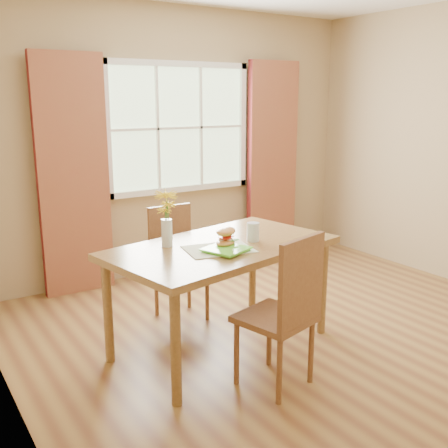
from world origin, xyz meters
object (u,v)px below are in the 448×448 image
Objects in this scene: flower_vase at (166,213)px; chair_far at (176,257)px; water_glass at (253,232)px; chair_near at (287,307)px; dining_table at (222,255)px; croissant_sandwich at (226,237)px.

chair_far is at bearing 56.78° from flower_vase.
flower_vase is at bearing 159.42° from water_glass.
chair_far is 0.82m from flower_vase.
chair_near is at bearing -67.33° from flower_vase.
chair_near reaches higher than dining_table.
dining_table is 12.86× the size of water_glass.
croissant_sandwich reaches higher than water_glass.
water_glass is (0.22, 0.66, 0.30)m from chair_near.
water_glass is (0.27, 0.05, -0.02)m from croissant_sandwich.
water_glass is at bearing -71.42° from chair_far.
dining_table is 0.50m from flower_vase.
chair_far is 6.83× the size of water_glass.
chair_far is 4.49× the size of croissant_sandwich.
flower_vase reaches higher than chair_near.
croissant_sandwich is 1.52× the size of water_glass.
croissant_sandwich is (-0.03, -0.80, 0.36)m from chair_far.
chair_far reaches higher than water_glass.
dining_table is 1.73× the size of chair_near.
chair_near is (0.02, -0.70, -0.15)m from dining_table.
flower_vase is (-0.59, 0.22, 0.17)m from water_glass.
water_glass is at bearing 57.16° from chair_near.
croissant_sandwich is 0.52× the size of flower_vase.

